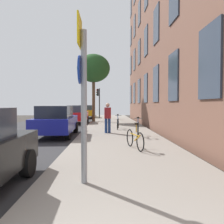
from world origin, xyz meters
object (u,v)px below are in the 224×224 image
Objects in this scene: car_2 at (77,114)px; traffic_light at (98,98)px; sign_post at (83,89)px; bicycle_1 at (138,129)px; bicycle_0 at (135,139)px; car_3 at (86,111)px; tree_near at (94,69)px; pedestrian_0 at (108,116)px; car_1 at (56,121)px; bicycle_2 at (118,123)px.

traffic_light is at bearing 73.73° from car_2.
bicycle_1 is (2.04, 6.71, -1.50)m from sign_post.
bicycle_0 is 21.16m from car_3.
car_3 is (-4.12, 17.64, 0.34)m from bicycle_1.
tree_near is 4.66m from car_2.
sign_post reaches higher than pedestrian_0.
traffic_light is 13.82m from pedestrian_0.
traffic_light is at bearing 86.19° from tree_near.
tree_near reaches higher than car_1.
car_3 is at bearing 89.53° from car_2.
car_1 is (-3.43, -2.63, 0.35)m from bicycle_2.
pedestrian_0 reaches higher than car_1.
bicycle_1 is 2.15m from pedestrian_0.
traffic_light is at bearing -57.00° from car_3.
car_2 is (0.06, 8.34, -0.00)m from car_1.
bicycle_2 is at bearing -76.78° from car_3.
bicycle_0 is 0.40× the size of car_3.
bicycle_1 is 0.98× the size of bicycle_2.
bicycle_1 is at bearing -77.12° from bicycle_2.
sign_post is at bearing -88.81° from traffic_light.
traffic_light reaches higher than sign_post.
sign_post is 1.96× the size of bicycle_1.
traffic_light is 3.42m from car_3.
tree_near is 3.86× the size of bicycle_0.
car_2 is (-3.63, 12.52, 0.35)m from bicycle_0.
traffic_light reaches higher than car_3.
traffic_light is 5.30m from tree_near.
car_3 reaches higher than bicycle_2.
traffic_light reaches higher than car_1.
bicycle_1 is at bearing -12.83° from car_1.
pedestrian_0 is (1.30, -9.12, -4.04)m from tree_near.
sign_post is 2.00× the size of pedestrian_0.
bicycle_1 is 1.02× the size of pedestrian_0.
car_2 is at bearing 106.18° from bicycle_0.
tree_near reaches higher than car_2.
sign_post is 8.20m from pedestrian_0.
bicycle_2 is (-0.82, 3.60, -0.01)m from bicycle_1.
car_3 is at bearing 89.57° from car_1.
bicycle_1 is at bearing 73.10° from sign_post.
car_2 reaches higher than bicycle_0.
sign_post is at bearing -85.11° from car_3.
tree_near reaches higher than bicycle_1.
bicycle_1 is at bearing -76.85° from car_3.
car_3 is (-1.63, 2.51, -1.64)m from traffic_light.
car_1 and car_2 have the same top height.
tree_near reaches higher than car_3.
car_2 is at bearing -106.27° from traffic_light.
car_1 is at bearing -98.62° from tree_near.
car_1 is (-3.69, 4.18, 0.36)m from bicycle_0.
pedestrian_0 is 16.43m from car_3.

